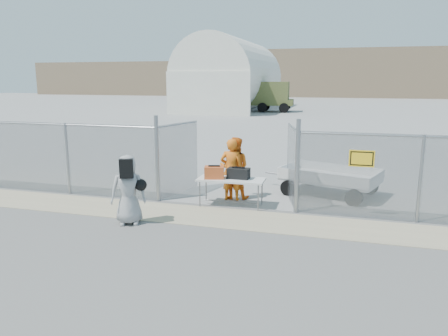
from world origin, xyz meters
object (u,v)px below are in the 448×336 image
(folding_table, at_px, (231,192))
(utility_trailer, at_px, (330,181))
(security_worker_left, at_px, (231,170))
(visitor, at_px, (128,190))
(security_worker_right, at_px, (234,168))

(folding_table, height_order, utility_trailer, utility_trailer)
(security_worker_left, distance_m, utility_trailer, 3.12)
(security_worker_left, bearing_deg, visitor, 51.19)
(folding_table, relative_size, visitor, 1.08)
(folding_table, bearing_deg, visitor, -134.46)
(security_worker_right, height_order, utility_trailer, security_worker_right)
(security_worker_right, height_order, visitor, security_worker_right)
(folding_table, height_order, security_worker_right, security_worker_right)
(utility_trailer, bearing_deg, visitor, -120.20)
(security_worker_right, distance_m, visitor, 3.54)
(security_worker_left, relative_size, visitor, 1.06)
(visitor, relative_size, utility_trailer, 0.47)
(security_worker_left, relative_size, security_worker_right, 0.99)
(security_worker_left, xyz_separation_m, security_worker_right, (0.03, 0.22, 0.01))
(folding_table, distance_m, utility_trailer, 3.27)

